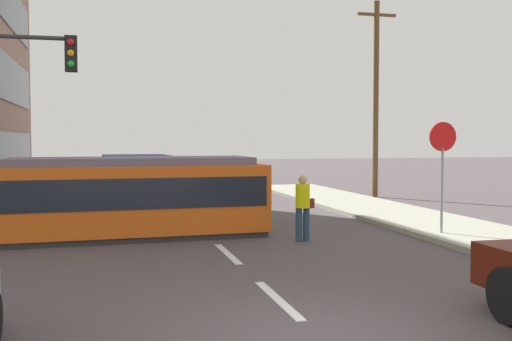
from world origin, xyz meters
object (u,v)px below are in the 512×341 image
object	(u,v)px
traffic_light_mast	(16,97)
pedestrian_crossing	(303,204)
streetcar_tram	(133,196)
city_bus	(139,178)
utility_pole_mid	(376,96)
parked_sedan_far	(50,187)
stop_sign	(443,154)
parked_sedan_mid	(30,201)

from	to	relation	value
traffic_light_mast	pedestrian_crossing	bearing A→B (deg)	-4.85
streetcar_tram	city_bus	bearing A→B (deg)	85.36
streetcar_tram	city_bus	distance (m)	7.13
streetcar_tram	traffic_light_mast	xyz separation A→B (m)	(-2.68, -1.29, 2.47)
utility_pole_mid	parked_sedan_far	bearing A→B (deg)	174.96
streetcar_tram	stop_sign	bearing A→B (deg)	-16.21
parked_sedan_mid	stop_sign	distance (m)	12.54
city_bus	stop_sign	size ratio (longest dim) A/B	1.90
parked_sedan_far	utility_pole_mid	world-z (taller)	utility_pole_mid
parked_sedan_far	city_bus	bearing A→B (deg)	-37.58
city_bus	pedestrian_crossing	size ratio (longest dim) A/B	3.28
pedestrian_crossing	utility_pole_mid	xyz separation A→B (m)	(6.92, 10.40, 3.57)
parked_sedan_far	traffic_light_mast	world-z (taller)	traffic_light_mast
parked_sedan_mid	pedestrian_crossing	bearing A→B (deg)	-39.35
pedestrian_crossing	traffic_light_mast	world-z (taller)	traffic_light_mast
parked_sedan_mid	parked_sedan_far	distance (m)	5.80
city_bus	traffic_light_mast	size ratio (longest dim) A/B	1.07
parked_sedan_mid	parked_sedan_far	size ratio (longest dim) A/B	1.02
traffic_light_mast	utility_pole_mid	world-z (taller)	utility_pole_mid
streetcar_tram	utility_pole_mid	world-z (taller)	utility_pole_mid
stop_sign	traffic_light_mast	size ratio (longest dim) A/B	0.56
parked_sedan_mid	traffic_light_mast	distance (m)	6.02
parked_sedan_far	stop_sign	size ratio (longest dim) A/B	1.57
parked_sedan_mid	city_bus	bearing A→B (deg)	41.38
utility_pole_mid	stop_sign	bearing A→B (deg)	-106.77
pedestrian_crossing	parked_sedan_mid	distance (m)	9.20
parked_sedan_far	stop_sign	bearing A→B (deg)	-48.44
stop_sign	streetcar_tram	bearing A→B (deg)	163.79
pedestrian_crossing	traffic_light_mast	xyz separation A→B (m)	(-6.80, 0.58, 2.61)
traffic_light_mast	stop_sign	bearing A→B (deg)	-5.32
parked_sedan_mid	parked_sedan_far	xyz separation A→B (m)	(0.12, 5.80, -0.00)
city_bus	parked_sedan_mid	bearing A→B (deg)	-138.62
streetcar_tram	stop_sign	xyz separation A→B (m)	(7.78, -2.26, 1.11)
streetcar_tram	traffic_light_mast	distance (m)	3.87
pedestrian_crossing	stop_sign	distance (m)	3.90
pedestrian_crossing	utility_pole_mid	world-z (taller)	utility_pole_mid
city_bus	pedestrian_crossing	bearing A→B (deg)	-68.47
parked_sedan_far	stop_sign	world-z (taller)	stop_sign
city_bus	traffic_light_mast	distance (m)	9.33
stop_sign	utility_pole_mid	bearing A→B (deg)	73.23
utility_pole_mid	parked_sedan_mid	bearing A→B (deg)	-161.95
stop_sign	city_bus	bearing A→B (deg)	127.58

